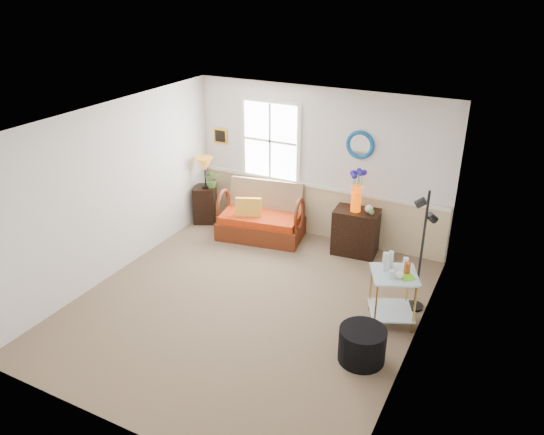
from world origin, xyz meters
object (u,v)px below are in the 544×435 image
at_px(loveseat, 261,212).
at_px(ottoman, 362,345).
at_px(lamp_stand, 205,204).
at_px(side_table, 392,298).
at_px(cabinet, 356,232).
at_px(floor_lamp, 422,252).

height_order(loveseat, ottoman, loveseat).
bearing_deg(lamp_stand, side_table, -21.12).
xyz_separation_m(cabinet, ottoman, (0.96, -2.53, -0.17)).
relative_size(lamp_stand, floor_lamp, 0.39).
bearing_deg(ottoman, floor_lamp, 77.55).
bearing_deg(loveseat, floor_lamp, -27.74).
distance_m(side_table, ottoman, 0.94).
relative_size(cabinet, side_table, 1.05).
xyz_separation_m(lamp_stand, cabinet, (2.88, 0.09, 0.04)).
bearing_deg(floor_lamp, ottoman, -119.92).
xyz_separation_m(floor_lamp, ottoman, (-0.31, -1.40, -0.65)).
xyz_separation_m(side_table, floor_lamp, (0.22, 0.48, 0.51)).
bearing_deg(ottoman, cabinet, 110.78).
height_order(side_table, floor_lamp, floor_lamp).
relative_size(cabinet, ottoman, 1.36).
relative_size(lamp_stand, ottoman, 1.22).
height_order(floor_lamp, ottoman, floor_lamp).
bearing_deg(cabinet, lamp_stand, 176.53).
bearing_deg(side_table, floor_lamp, 65.64).
height_order(loveseat, cabinet, loveseat).
xyz_separation_m(lamp_stand, side_table, (3.93, -1.52, 0.02)).
height_order(lamp_stand, ottoman, lamp_stand).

